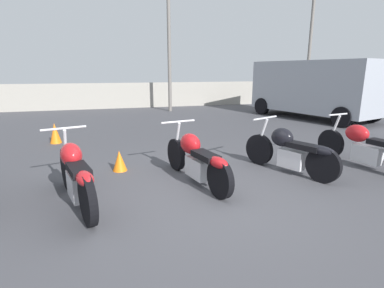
# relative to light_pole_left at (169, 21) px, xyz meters

# --- Properties ---
(ground_plane) EXTENTS (60.00, 60.00, 0.00)m
(ground_plane) POSITION_rel_light_pole_left_xyz_m (-1.50, -9.84, -4.00)
(ground_plane) COLOR #424247
(fence_back) EXTENTS (40.00, 0.04, 1.26)m
(fence_back) POSITION_rel_light_pole_left_xyz_m (-1.50, 1.70, -3.37)
(fence_back) COLOR #9E998E
(fence_back) RESTS_ON ground_plane
(light_pole_left) EXTENTS (0.70, 0.35, 6.67)m
(light_pole_left) POSITION_rel_light_pole_left_xyz_m (0.00, 0.00, 0.00)
(light_pole_left) COLOR slate
(light_pole_left) RESTS_ON ground_plane
(light_pole_right) EXTENTS (0.70, 0.35, 6.50)m
(light_pole_right) POSITION_rel_light_pole_left_xyz_m (7.21, -0.20, -0.09)
(light_pole_right) COLOR slate
(light_pole_right) RESTS_ON ground_plane
(motorcycle_slot_1) EXTENTS (0.82, 2.02, 1.03)m
(motorcycle_slot_1) POSITION_rel_light_pole_left_xyz_m (-3.34, -9.57, -3.55)
(motorcycle_slot_1) COLOR black
(motorcycle_slot_1) RESTS_ON ground_plane
(motorcycle_slot_2) EXTENTS (0.77, 2.10, 0.97)m
(motorcycle_slot_2) POSITION_rel_light_pole_left_xyz_m (-1.46, -9.20, -3.57)
(motorcycle_slot_2) COLOR black
(motorcycle_slot_2) RESTS_ON ground_plane
(motorcycle_slot_3) EXTENTS (1.01, 1.84, 0.98)m
(motorcycle_slot_3) POSITION_rel_light_pole_left_xyz_m (0.36, -9.19, -3.57)
(motorcycle_slot_3) COLOR black
(motorcycle_slot_3) RESTS_ON ground_plane
(motorcycle_slot_4) EXTENTS (0.66, 2.15, 0.98)m
(motorcycle_slot_4) POSITION_rel_light_pole_left_xyz_m (1.99, -9.29, -3.57)
(motorcycle_slot_4) COLOR black
(motorcycle_slot_4) RESTS_ON ground_plane
(parked_van) EXTENTS (3.30, 5.25, 2.23)m
(parked_van) POSITION_rel_light_pole_left_xyz_m (5.08, -3.62, -2.76)
(parked_van) COLOR #999EA8
(parked_van) RESTS_ON ground_plane
(traffic_cone_near) EXTENTS (0.27, 0.27, 0.39)m
(traffic_cone_near) POSITION_rel_light_pole_left_xyz_m (-2.70, -8.19, -3.80)
(traffic_cone_near) COLOR orange
(traffic_cone_near) RESTS_ON ground_plane
(traffic_cone_far) EXTENTS (0.29, 0.29, 0.53)m
(traffic_cone_far) POSITION_rel_light_pole_left_xyz_m (-4.22, -5.44, -3.73)
(traffic_cone_far) COLOR orange
(traffic_cone_far) RESTS_ON ground_plane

